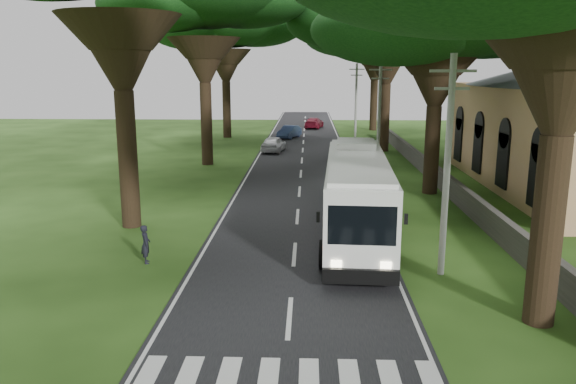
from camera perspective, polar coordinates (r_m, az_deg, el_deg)
The scene contains 15 objects.
ground at distance 15.83m, azimuth -0.11°, elevation -15.77°, with size 140.00×140.00×0.00m, color #234112.
road at distance 39.65m, azimuth 1.29°, elevation 1.58°, with size 8.00×120.00×0.04m, color black.
property_wall at distance 39.47m, azimuth 14.46°, elevation 2.00°, with size 0.35×50.00×1.20m, color #383533.
pole_near at distance 20.81m, azimuth 15.88°, elevation 2.83°, with size 1.60×0.24×8.00m.
pole_mid at distance 40.38m, azimuth 9.24°, elevation 7.59°, with size 1.60×0.24×8.00m.
pole_far at distance 60.23m, azimuth 6.92°, elevation 9.21°, with size 1.60×0.24×8.00m.
tree_l_far at distance 62.79m, azimuth -6.45°, elevation 16.86°, with size 14.12×14.12×15.55m.
tree_r_mida at distance 34.89m, azimuth 15.13°, elevation 17.15°, with size 13.49×13.49×13.59m.
tree_r_midb at distance 52.63m, azimuth 10.18°, elevation 17.63°, with size 16.31×16.31×15.96m.
tree_r_far at distance 70.54m, azimuth 8.94°, elevation 16.06°, with size 15.59×15.59×15.51m.
coach_bus at distance 25.13m, azimuth 6.99°, elevation -0.26°, with size 3.48×12.70×3.71m.
distant_car_a at distance 51.34m, azimuth -1.45°, elevation 4.91°, with size 1.71×4.26×1.45m, color silver.
distant_car_b at distance 61.73m, azimuth 0.14°, elevation 6.14°, with size 1.43×4.09×1.35m, color navy.
distant_car_c at distance 72.15m, azimuth 2.66°, elevation 7.04°, with size 1.88×4.62×1.34m, color maroon.
pedestrian at distance 22.71m, azimuth -14.26°, elevation -5.15°, with size 0.56×0.37×1.54m, color black.
Camera 1 is at (0.55, -13.94, 7.48)m, focal length 35.00 mm.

